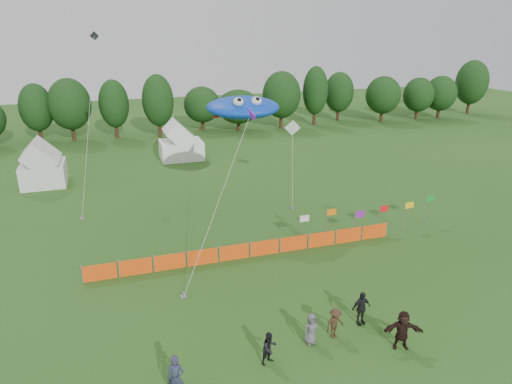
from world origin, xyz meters
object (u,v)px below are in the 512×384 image
object	(u,v)px
spectator_d	(361,308)
spectator_f	(402,330)
barrier_fence	(250,250)
spectator_b	(270,348)
spectator_a	(176,378)
spectator_c	(335,323)
tent_left	(43,167)
stingray_kite	(242,107)
spectator_e	(311,329)
tent_right	(181,144)

from	to	relation	value
spectator_d	spectator_f	distance (m)	2.32
barrier_fence	spectator_b	xyz separation A→B (m)	(-2.04, -9.48, 0.26)
spectator_f	barrier_fence	bearing A→B (deg)	129.79
spectator_a	spectator_c	xyz separation A→B (m)	(7.59, 1.42, -0.19)
barrier_fence	tent_left	bearing A→B (deg)	125.39
spectator_b	spectator_c	world-z (taller)	spectator_c
spectator_a	stingray_kite	size ratio (longest dim) A/B	0.11
tent_left	spectator_e	bearing A→B (deg)	-63.67
barrier_fence	spectator_e	distance (m)	8.85
spectator_c	spectator_e	xyz separation A→B (m)	(-1.23, -0.04, 0.01)
barrier_fence	spectator_c	bearing A→B (deg)	-80.76
tent_left	spectator_e	world-z (taller)	tent_left
tent_left	barrier_fence	world-z (taller)	tent_left
spectator_a	spectator_d	size ratio (longest dim) A/B	1.10
tent_right	spectator_a	world-z (taller)	tent_right
spectator_a	spectator_d	distance (m)	9.51
spectator_c	spectator_e	bearing A→B (deg)	168.72
spectator_a	spectator_c	bearing A→B (deg)	32.93
tent_left	spectator_a	size ratio (longest dim) A/B	2.02
stingray_kite	spectator_d	bearing A→B (deg)	-84.11
spectator_b	spectator_e	size ratio (longest dim) A/B	0.98
spectator_a	stingray_kite	xyz separation A→B (m)	(7.75, 17.06, 7.40)
spectator_c	spectator_f	world-z (taller)	spectator_f
tent_left	barrier_fence	distance (m)	23.81
spectator_f	spectator_d	bearing A→B (deg)	129.61
tent_right	spectator_f	world-z (taller)	tent_right
tent_right	spectator_a	size ratio (longest dim) A/B	2.42
spectator_d	spectator_f	xyz separation A→B (m)	(0.82, -2.17, 0.07)
spectator_b	tent_left	bearing A→B (deg)	91.91
spectator_f	tent_right	bearing A→B (deg)	115.96
spectator_a	spectator_d	world-z (taller)	spectator_a
tent_left	tent_right	xyz separation A→B (m)	(13.46, 4.91, -0.07)
spectator_e	spectator_a	bearing A→B (deg)	-178.77
barrier_fence	spectator_d	distance (m)	8.80
spectator_e	barrier_fence	bearing A→B (deg)	80.35
spectator_b	spectator_f	world-z (taller)	spectator_f
tent_right	spectator_e	bearing A→B (deg)	-89.11
tent_left	spectator_a	distance (m)	30.57
spectator_a	spectator_f	world-z (taller)	spectator_a
tent_left	spectator_b	bearing A→B (deg)	-67.88
spectator_c	spectator_d	world-z (taller)	spectator_d
tent_right	spectator_d	distance (m)	32.70
spectator_a	barrier_fence	bearing A→B (deg)	81.27
spectator_e	stingray_kite	world-z (taller)	stingray_kite
spectator_d	spectator_f	size ratio (longest dim) A/B	0.92
spectator_d	barrier_fence	bearing A→B (deg)	107.42
tent_left	tent_right	distance (m)	14.32
spectator_a	spectator_e	size ratio (longest dim) A/B	1.23
spectator_d	stingray_kite	bearing A→B (deg)	92.40
tent_right	spectator_a	distance (m)	35.01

